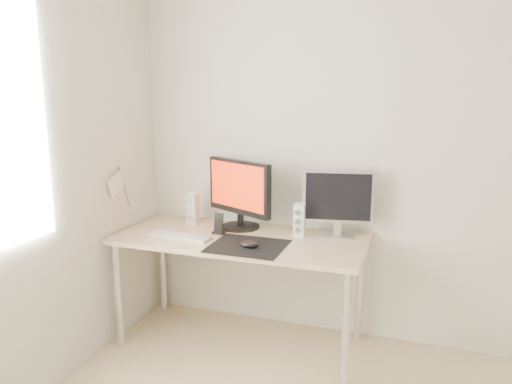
# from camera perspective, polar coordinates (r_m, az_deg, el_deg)

# --- Properties ---
(wall_back) EXTENTS (3.50, 0.00, 3.50)m
(wall_back) POSITION_cam_1_polar(r_m,az_deg,el_deg) (3.26, 16.00, 4.03)
(wall_back) COLOR silver
(wall_back) RESTS_ON ground
(mousepad) EXTENTS (0.45, 0.40, 0.00)m
(mousepad) POSITION_cam_1_polar(r_m,az_deg,el_deg) (3.03, -0.95, -6.19)
(mousepad) COLOR black
(mousepad) RESTS_ON desk
(mouse) EXTENTS (0.12, 0.07, 0.04)m
(mouse) POSITION_cam_1_polar(r_m,az_deg,el_deg) (2.99, -0.79, -5.99)
(mouse) COLOR black
(mouse) RESTS_ON mousepad
(desk) EXTENTS (1.60, 0.70, 0.73)m
(desk) POSITION_cam_1_polar(r_m,az_deg,el_deg) (3.23, -1.83, -6.49)
(desk) COLOR #D1B587
(desk) RESTS_ON ground
(main_monitor) EXTENTS (0.51, 0.35, 0.47)m
(main_monitor) POSITION_cam_1_polar(r_m,az_deg,el_deg) (3.34, -1.93, 0.05)
(main_monitor) COLOR black
(main_monitor) RESTS_ON desk
(second_monitor) EXTENTS (0.45, 0.20, 0.43)m
(second_monitor) POSITION_cam_1_polar(r_m,az_deg,el_deg) (3.20, 9.36, -0.91)
(second_monitor) COLOR silver
(second_monitor) RESTS_ON desk
(speaker_left) EXTENTS (0.07, 0.08, 0.22)m
(speaker_left) POSITION_cam_1_polar(r_m,az_deg,el_deg) (3.51, -7.22, -1.92)
(speaker_left) COLOR white
(speaker_left) RESTS_ON desk
(speaker_right) EXTENTS (0.07, 0.08, 0.22)m
(speaker_right) POSITION_cam_1_polar(r_m,az_deg,el_deg) (3.21, 5.01, -3.20)
(speaker_right) COLOR white
(speaker_right) RESTS_ON desk
(keyboard) EXTENTS (0.43, 0.16, 0.02)m
(keyboard) POSITION_cam_1_polar(r_m,az_deg,el_deg) (3.23, -8.67, -5.04)
(keyboard) COLOR #B7B7B9
(keyboard) RESTS_ON desk
(phone_dock) EXTENTS (0.08, 0.07, 0.14)m
(phone_dock) POSITION_cam_1_polar(r_m,az_deg,el_deg) (3.28, -4.27, -4.07)
(phone_dock) COLOR black
(phone_dock) RESTS_ON desk
(pennant) EXTENTS (0.01, 0.23, 0.29)m
(pennant) POSITION_cam_1_polar(r_m,az_deg,el_deg) (3.37, -15.41, 0.81)
(pennant) COLOR #A57F54
(pennant) RESTS_ON wall_left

